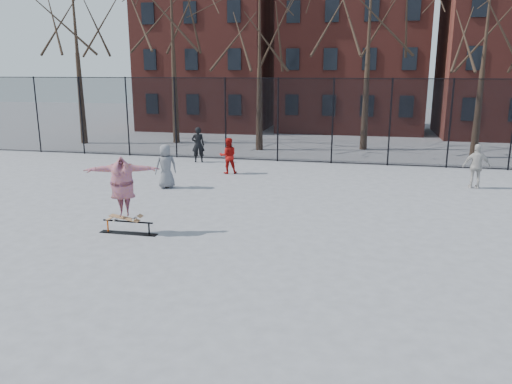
% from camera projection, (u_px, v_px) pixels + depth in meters
% --- Properties ---
extents(ground, '(100.00, 100.00, 0.00)m').
position_uv_depth(ground, '(241.00, 261.00, 11.70)').
color(ground, slate).
extents(skate_rail, '(1.65, 0.25, 0.36)m').
position_uv_depth(skate_rail, '(128.00, 228.00, 13.62)').
color(skate_rail, black).
rests_on(skate_rail, ground).
extents(skateboard, '(0.91, 0.22, 0.11)m').
position_uv_depth(skateboard, '(125.00, 219.00, 13.58)').
color(skateboard, olive).
rests_on(skateboard, skate_rail).
extents(skater, '(2.06, 1.20, 1.63)m').
position_uv_depth(skater, '(123.00, 188.00, 13.37)').
color(skater, '#433C96').
rests_on(skater, skateboard).
extents(bystander_grey, '(0.97, 0.89, 1.66)m').
position_uv_depth(bystander_grey, '(166.00, 166.00, 18.71)').
color(bystander_grey, slate).
rests_on(bystander_grey, ground).
extents(bystander_black, '(0.71, 0.57, 1.69)m').
position_uv_depth(bystander_black, '(198.00, 145.00, 23.93)').
color(bystander_black, black).
rests_on(bystander_black, ground).
extents(bystander_red, '(0.90, 0.81, 1.54)m').
position_uv_depth(bystander_red, '(228.00, 156.00, 21.34)').
color(bystander_red, '#A9120E').
rests_on(bystander_red, ground).
extents(bystander_white, '(0.99, 0.44, 1.68)m').
position_uv_depth(bystander_white, '(477.00, 166.00, 18.65)').
color(bystander_white, beige).
rests_on(bystander_white, ground).
extents(fence, '(34.03, 0.07, 4.00)m').
position_uv_depth(fence, '(307.00, 120.00, 23.54)').
color(fence, black).
rests_on(fence, ground).
extents(tree_row, '(33.66, 7.46, 10.67)m').
position_uv_depth(tree_row, '(314.00, 11.00, 26.25)').
color(tree_row, black).
rests_on(tree_row, ground).
extents(rowhouses, '(29.00, 7.00, 13.00)m').
position_uv_depth(rowhouses, '(340.00, 44.00, 34.75)').
color(rowhouses, maroon).
rests_on(rowhouses, ground).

